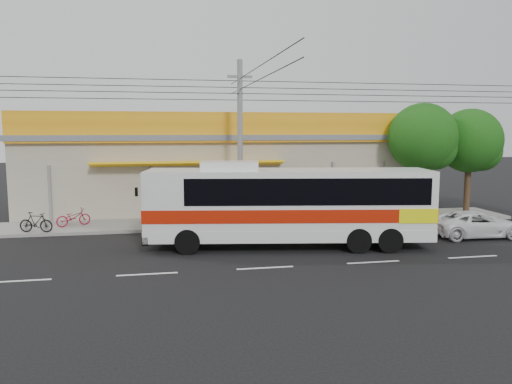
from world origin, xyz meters
The scene contains 11 objects.
ground centered at (0.00, 0.00, 0.00)m, with size 120.00×120.00×0.00m, color black.
sidewalk centered at (0.00, 6.00, 0.07)m, with size 30.00×3.20×0.15m, color slate.
lane_markings centered at (0.00, -2.50, 0.00)m, with size 50.00×0.12×0.01m, color silver, non-canonical shape.
storefront_building centered at (-0.01, 11.54, 2.30)m, with size 22.60×9.20×5.70m.
coach_bus centered at (1.74, 0.35, 1.88)m, with size 11.63×4.21×3.51m.
motorbike_red centered at (-7.67, 5.98, 0.58)m, with size 0.56×1.62×0.85m, color maroon.
motorbike_dark centered at (-9.07, 4.70, 0.61)m, with size 0.43×1.54×0.92m, color black.
white_car centered at (10.32, 0.66, 0.58)m, with size 1.92×4.16×1.16m, color silver.
utility_pole centered at (0.40, 5.40, 6.71)m, with size 34.00×14.00×8.14m.
tree_near centered at (10.83, 6.30, 4.22)m, with size 3.76×3.76×6.24m.
tree_far centered at (13.83, 6.46, 4.03)m, with size 3.59×3.59×5.95m.
Camera 1 is at (-3.50, -18.95, 4.75)m, focal length 35.00 mm.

